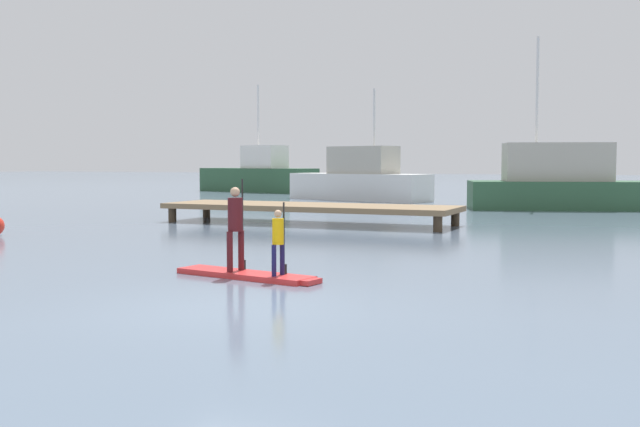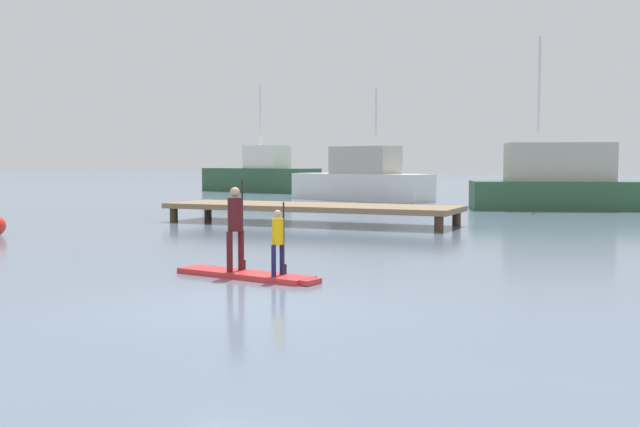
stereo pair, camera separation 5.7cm
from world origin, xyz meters
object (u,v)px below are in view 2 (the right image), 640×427
object	(u,v)px
paddler_child_solo	(278,238)
fishing_boat_green_midground	(575,185)
paddleboard_near	(247,275)
motor_boat_small_navy	(261,176)
trawler_grey_distant	(362,179)
paddler_adult	(235,223)

from	to	relation	value
paddler_child_solo	fishing_boat_green_midground	world-z (taller)	fishing_boat_green_midground
paddleboard_near	paddler_child_solo	distance (m)	1.00
motor_boat_small_navy	trawler_grey_distant	bearing A→B (deg)	-36.50
paddleboard_near	fishing_boat_green_midground	xyz separation A→B (m)	(3.61, 23.44, 1.03)
fishing_boat_green_midground	trawler_grey_distant	world-z (taller)	fishing_boat_green_midground
paddler_child_solo	motor_boat_small_navy	distance (m)	40.12
paddler_child_solo	motor_boat_small_navy	bearing A→B (deg)	118.61
paddleboard_near	paddler_adult	bearing A→B (deg)	168.25
paddleboard_near	motor_boat_small_navy	size ratio (longest dim) A/B	0.32
paddler_adult	trawler_grey_distant	world-z (taller)	trawler_grey_distant
paddler_child_solo	trawler_grey_distant	distance (m)	28.80
motor_boat_small_navy	trawler_grey_distant	size ratio (longest dim) A/B	1.10
fishing_boat_green_midground	motor_boat_small_navy	world-z (taller)	fishing_boat_green_midground
trawler_grey_distant	fishing_boat_green_midground	bearing A→B (deg)	-18.51
paddler_adult	fishing_boat_green_midground	distance (m)	23.70
paddler_child_solo	paddleboard_near	bearing A→B (deg)	170.58
paddler_child_solo	fishing_boat_green_midground	xyz separation A→B (m)	(2.92, 23.55, 0.32)
motor_boat_small_navy	paddleboard_near	bearing A→B (deg)	-62.18
paddleboard_near	motor_boat_small_navy	world-z (taller)	motor_boat_small_navy
paddler_adult	motor_boat_small_navy	bearing A→B (deg)	117.50
fishing_boat_green_midground	motor_boat_small_navy	size ratio (longest dim) A/B	1.06
paddler_adult	fishing_boat_green_midground	world-z (taller)	fishing_boat_green_midground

